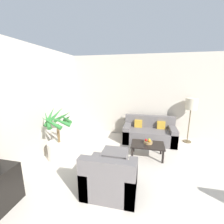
{
  "coord_description": "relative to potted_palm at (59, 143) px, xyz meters",
  "views": [
    {
      "loc": [
        -0.82,
        0.74,
        1.98
      ],
      "look_at": [
        -1.74,
        4.85,
        1.0
      ],
      "focal_mm": 24.0,
      "sensor_mm": 36.0,
      "label": 1
    }
  ],
  "objects": [
    {
      "name": "apple_red",
      "position": [
        2.08,
        0.56,
        0.03
      ],
      "size": [
        0.07,
        0.07,
        0.07
      ],
      "color": "red",
      "rests_on": "fruit_bowl"
    },
    {
      "name": "orange_fruit",
      "position": [
        2.16,
        0.52,
        0.04
      ],
      "size": [
        0.07,
        0.07,
        0.07
      ],
      "color": "orange",
      "rests_on": "fruit_bowl"
    },
    {
      "name": "fruit_bowl",
      "position": [
        2.14,
        0.58,
        -0.03
      ],
      "size": [
        0.22,
        0.22,
        0.06
      ],
      "color": "#997A4C",
      "rests_on": "coffee_table"
    },
    {
      "name": "coffee_table",
      "position": [
        2.13,
        0.53,
        -0.11
      ],
      "size": [
        0.81,
        0.52,
        0.35
      ],
      "color": "black",
      "rests_on": "ground_plane"
    },
    {
      "name": "armchair",
      "position": [
        1.48,
        -0.82,
        -0.15
      ],
      "size": [
        0.9,
        0.78,
        0.77
      ],
      "color": "#605B5B",
      "rests_on": "ground_plane"
    },
    {
      "name": "wall_back",
      "position": [
        2.83,
        2.04,
        0.94
      ],
      "size": [
        8.19,
        0.06,
        2.7
      ],
      "color": "#BCB2A3",
      "rests_on": "ground_plane"
    },
    {
      "name": "wall_left",
      "position": [
        -0.5,
        -0.89,
        0.94
      ],
      "size": [
        0.06,
        7.39,
        2.7
      ],
      "color": "#BCB2A3",
      "rests_on": "ground_plane"
    },
    {
      "name": "potted_palm",
      "position": [
        0.0,
        0.0,
        0.0
      ],
      "size": [
        0.75,
        0.75,
        1.29
      ],
      "color": "beige",
      "rests_on": "ground_plane"
    },
    {
      "name": "floor_lamp",
      "position": [
        3.36,
        1.73,
        0.74
      ],
      "size": [
        0.33,
        0.33,
        1.38
      ],
      "color": "brown",
      "rests_on": "ground_plane"
    },
    {
      "name": "sofa_loveseat",
      "position": [
        2.19,
        1.51,
        -0.14
      ],
      "size": [
        1.56,
        0.76,
        0.78
      ],
      "color": "#605B5B",
      "rests_on": "ground_plane"
    },
    {
      "name": "apple_green",
      "position": [
        2.16,
        0.61,
        0.03
      ],
      "size": [
        0.07,
        0.07,
        0.07
      ],
      "color": "olive",
      "rests_on": "fruit_bowl"
    },
    {
      "name": "ottoman",
      "position": [
        1.41,
        -0.06,
        -0.21
      ],
      "size": [
        0.55,
        0.47,
        0.39
      ],
      "color": "#605B5B",
      "rests_on": "ground_plane"
    }
  ]
}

